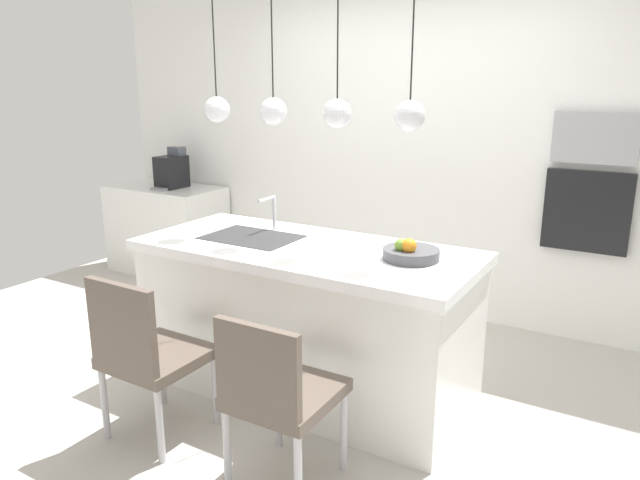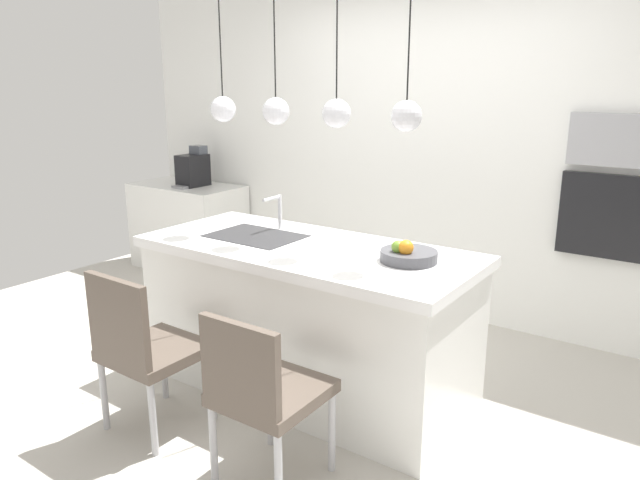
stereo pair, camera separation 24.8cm
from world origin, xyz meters
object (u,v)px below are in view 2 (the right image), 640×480
at_px(oven, 604,216).
at_px(chair_middle, 263,390).
at_px(microwave, 613,140).
at_px(fruit_bowl, 408,255).
at_px(coffee_machine, 193,169).
at_px(chair_near, 144,345).

relative_size(oven, chair_middle, 0.65).
bearing_deg(microwave, oven, 0.00).
bearing_deg(fruit_bowl, microwave, 66.22).
bearing_deg(chair_middle, microwave, 69.69).
xyz_separation_m(oven, chair_middle, (-0.90, -2.44, -0.46)).
distance_m(fruit_bowl, coffee_machine, 3.17).
distance_m(microwave, chair_middle, 2.77).
height_order(coffee_machine, chair_near, coffee_machine).
xyz_separation_m(chair_near, chair_middle, (0.81, 0.01, -0.00)).
xyz_separation_m(microwave, oven, (0.00, 0.00, -0.50)).
distance_m(fruit_bowl, oven, 1.66).
bearing_deg(microwave, fruit_bowl, -113.78).
bearing_deg(oven, chair_middle, -110.31).
relative_size(fruit_bowl, chair_middle, 0.35).
bearing_deg(fruit_bowl, oven, 66.22).
xyz_separation_m(oven, chair_near, (-1.71, -2.44, -0.46)).
bearing_deg(chair_middle, coffee_machine, 141.46).
distance_m(coffee_machine, chair_near, 2.90).
bearing_deg(oven, chair_near, -125.00).
bearing_deg(oven, coffee_machine, -175.27).
height_order(microwave, chair_middle, microwave).
bearing_deg(chair_middle, fruit_bowl, 75.81).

